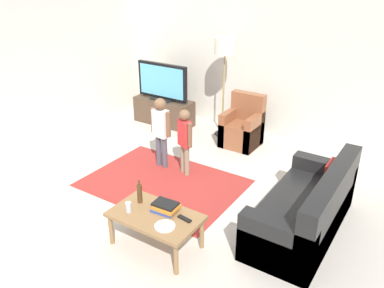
# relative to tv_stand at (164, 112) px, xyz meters

# --- Properties ---
(ground) EXTENTS (7.80, 7.80, 0.00)m
(ground) POSITION_rel_tv_stand_xyz_m (1.77, -2.30, -0.24)
(ground) COLOR beige
(wall_back) EXTENTS (6.00, 0.12, 2.70)m
(wall_back) POSITION_rel_tv_stand_xyz_m (1.77, 0.70, 1.11)
(wall_back) COLOR silver
(wall_back) RESTS_ON ground
(wall_left) EXTENTS (0.12, 6.00, 2.70)m
(wall_left) POSITION_rel_tv_stand_xyz_m (-1.23, -2.30, 1.11)
(wall_left) COLOR silver
(wall_left) RESTS_ON ground
(area_rug) EXTENTS (2.20, 1.60, 0.01)m
(area_rug) POSITION_rel_tv_stand_xyz_m (1.40, -1.89, -0.24)
(area_rug) COLOR #9E2D28
(area_rug) RESTS_ON ground
(tv_stand) EXTENTS (1.20, 0.44, 0.50)m
(tv_stand) POSITION_rel_tv_stand_xyz_m (0.00, 0.00, 0.00)
(tv_stand) COLOR #4C3828
(tv_stand) RESTS_ON ground
(tv) EXTENTS (1.10, 0.28, 0.71)m
(tv) POSITION_rel_tv_stand_xyz_m (-0.00, -0.02, 0.60)
(tv) COLOR black
(tv) RESTS_ON tv_stand
(couch) EXTENTS (0.80, 1.80, 0.86)m
(couch) POSITION_rel_tv_stand_xyz_m (3.52, -1.87, 0.05)
(couch) COLOR black
(couch) RESTS_ON ground
(armchair) EXTENTS (0.60, 0.60, 0.90)m
(armchair) POSITION_rel_tv_stand_xyz_m (1.75, -0.04, 0.05)
(armchair) COLOR brown
(armchair) RESTS_ON ground
(floor_lamp) EXTENTS (0.36, 0.36, 1.78)m
(floor_lamp) POSITION_rel_tv_stand_xyz_m (1.24, 0.15, 1.30)
(floor_lamp) COLOR #262626
(floor_lamp) RESTS_ON ground
(child_near_tv) EXTENTS (0.37, 0.18, 1.12)m
(child_near_tv) POSITION_rel_tv_stand_xyz_m (1.06, -1.47, 0.43)
(child_near_tv) COLOR #4C4C59
(child_near_tv) RESTS_ON ground
(child_center) EXTENTS (0.32, 0.20, 1.03)m
(child_center) POSITION_rel_tv_stand_xyz_m (1.49, -1.47, 0.37)
(child_center) COLOR gray
(child_center) RESTS_ON ground
(coffee_table) EXTENTS (1.00, 0.60, 0.42)m
(coffee_table) POSITION_rel_tv_stand_xyz_m (2.17, -3.04, 0.13)
(coffee_table) COLOR olive
(coffee_table) RESTS_ON ground
(book_stack) EXTENTS (0.30, 0.24, 0.09)m
(book_stack) POSITION_rel_tv_stand_xyz_m (2.22, -2.92, 0.22)
(book_stack) COLOR #334CA5
(book_stack) RESTS_ON coffee_table
(bottle) EXTENTS (0.06, 0.06, 0.29)m
(bottle) POSITION_rel_tv_stand_xyz_m (1.87, -2.94, 0.30)
(bottle) COLOR #4C3319
(bottle) RESTS_ON coffee_table
(tv_remote) EXTENTS (0.17, 0.07, 0.02)m
(tv_remote) POSITION_rel_tv_stand_xyz_m (2.49, -2.94, 0.19)
(tv_remote) COLOR black
(tv_remote) RESTS_ON coffee_table
(soda_can) EXTENTS (0.07, 0.07, 0.12)m
(soda_can) POSITION_rel_tv_stand_xyz_m (1.89, -3.16, 0.24)
(soda_can) COLOR silver
(soda_can) RESTS_ON coffee_table
(plate) EXTENTS (0.22, 0.22, 0.02)m
(plate) POSITION_rel_tv_stand_xyz_m (2.39, -3.16, 0.18)
(plate) COLOR white
(plate) RESTS_ON coffee_table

